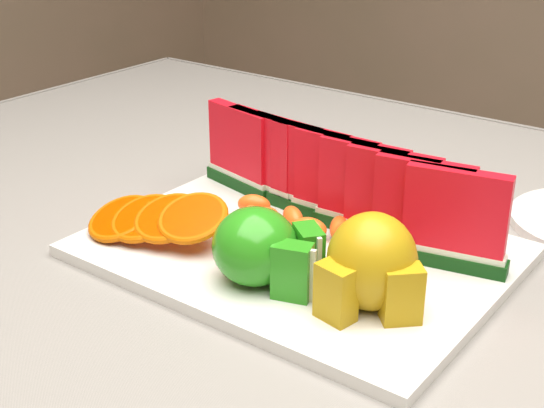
{
  "coord_description": "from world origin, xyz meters",
  "views": [
    {
      "loc": [
        0.33,
        -0.59,
        1.12
      ],
      "look_at": [
        -0.08,
        -0.04,
        0.81
      ],
      "focal_mm": 50.0,
      "sensor_mm": 36.0,
      "label": 1
    }
  ],
  "objects": [
    {
      "name": "pear_cluster",
      "position": [
        0.06,
        -0.09,
        0.81
      ],
      "size": [
        0.1,
        0.1,
        0.09
      ],
      "color": "#AC8C1A",
      "rests_on": "platter"
    },
    {
      "name": "orange_fan_back",
      "position": [
        -0.08,
        0.1,
        0.79
      ],
      "size": [
        0.29,
        0.11,
        0.04
      ],
      "color": "red",
      "rests_on": "platter"
    },
    {
      "name": "table",
      "position": [
        0.0,
        0.0,
        0.65
      ],
      "size": [
        1.4,
        0.9,
        0.75
      ],
      "color": "#4C361D",
      "rests_on": "ground"
    },
    {
      "name": "fork",
      "position": [
        -0.22,
        0.2,
        0.76
      ],
      "size": [
        0.1,
        0.19,
        0.0
      ],
      "color": "silver",
      "rests_on": "tablecloth"
    },
    {
      "name": "tablecloth",
      "position": [
        0.0,
        0.0,
        0.72
      ],
      "size": [
        1.53,
        1.03,
        0.2
      ],
      "color": "gray",
      "rests_on": "table"
    },
    {
      "name": "watermelon_row",
      "position": [
        -0.05,
        0.03,
        0.82
      ],
      "size": [
        0.39,
        0.07,
        0.1
      ],
      "color": "#09360A",
      "rests_on": "platter"
    },
    {
      "name": "orange_fan_front",
      "position": [
        -0.18,
        -0.11,
        0.79
      ],
      "size": [
        0.16,
        0.11,
        0.05
      ],
      "color": "red",
      "rests_on": "platter"
    },
    {
      "name": "apple_cluster",
      "position": [
        -0.04,
        -0.11,
        0.8
      ],
      "size": [
        0.11,
        0.09,
        0.07
      ],
      "color": "#248F13",
      "rests_on": "platter"
    },
    {
      "name": "tangerine_segments",
      "position": [
        -0.06,
        -0.01,
        0.78
      ],
      "size": [
        0.21,
        0.07,
        0.02
      ],
      "color": "#E54618",
      "rests_on": "platter"
    },
    {
      "name": "platter",
      "position": [
        -0.05,
        -0.03,
        0.76
      ],
      "size": [
        0.4,
        0.3,
        0.01
      ],
      "color": "silver",
      "rests_on": "tablecloth"
    }
  ]
}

